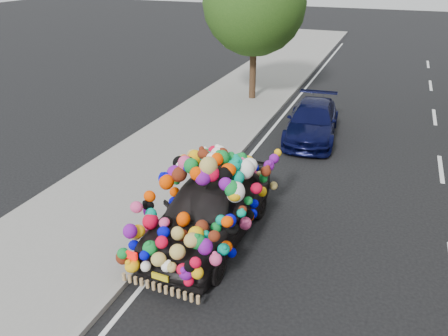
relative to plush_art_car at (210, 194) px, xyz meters
name	(u,v)px	position (x,y,z in m)	size (l,w,h in m)	color
ground	(280,233)	(1.45, 0.67, -1.08)	(100.00, 100.00, 0.00)	black
sidewalk	(120,197)	(-2.85, 0.67, -1.02)	(4.00, 60.00, 0.12)	gray
kerb	(188,211)	(-0.90, 0.67, -1.02)	(0.15, 60.00, 0.13)	gray
tree_near_sidewalk	(255,3)	(-2.35, 10.17, 2.94)	(4.20, 4.20, 6.13)	#332114
plush_art_car	(210,194)	(0.00, 0.00, 0.00)	(2.22, 4.56, 2.12)	black
navy_sedan	(312,121)	(0.93, 6.80, -0.49)	(1.65, 4.05, 1.18)	black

